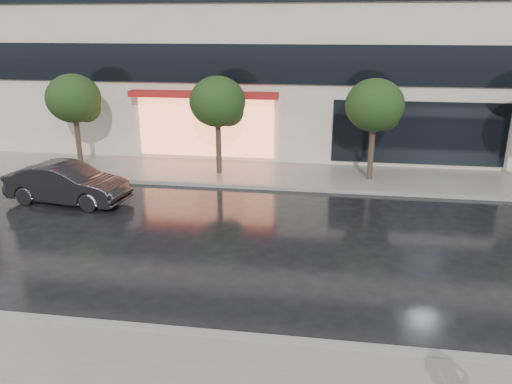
# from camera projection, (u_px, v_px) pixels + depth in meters

# --- Properties ---
(ground) EXTENTS (120.00, 120.00, 0.00)m
(ground) POSITION_uv_depth(u_px,v_px,m) (255.00, 314.00, 10.58)
(ground) COLOR black
(ground) RESTS_ON ground
(sidewalk_far) EXTENTS (60.00, 3.50, 0.12)m
(sidewalk_far) POSITION_uv_depth(u_px,v_px,m) (293.00, 175.00, 20.18)
(sidewalk_far) COLOR slate
(sidewalk_far) RESTS_ON ground
(curb_near) EXTENTS (60.00, 0.25, 0.14)m
(curb_near) POSITION_uv_depth(u_px,v_px,m) (247.00, 339.00, 9.62)
(curb_near) COLOR gray
(curb_near) RESTS_ON ground
(curb_far) EXTENTS (60.00, 0.25, 0.14)m
(curb_far) POSITION_uv_depth(u_px,v_px,m) (289.00, 188.00, 18.53)
(curb_far) COLOR gray
(curb_far) RESTS_ON ground
(tree_far_west) EXTENTS (2.20, 2.20, 3.99)m
(tree_far_west) POSITION_uv_depth(u_px,v_px,m) (75.00, 100.00, 20.32)
(tree_far_west) COLOR #33261C
(tree_far_west) RESTS_ON ground
(tree_mid_west) EXTENTS (2.20, 2.20, 3.99)m
(tree_mid_west) POSITION_uv_depth(u_px,v_px,m) (219.00, 104.00, 19.48)
(tree_mid_west) COLOR #33261C
(tree_mid_west) RESTS_ON ground
(tree_mid_east) EXTENTS (2.20, 2.20, 3.99)m
(tree_mid_east) POSITION_uv_depth(u_px,v_px,m) (376.00, 107.00, 18.63)
(tree_mid_east) COLOR #33261C
(tree_mid_east) RESTS_ON ground
(parked_car) EXTENTS (4.33, 1.96, 1.38)m
(parked_car) POSITION_uv_depth(u_px,v_px,m) (67.00, 183.00, 17.04)
(parked_car) COLOR black
(parked_car) RESTS_ON ground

